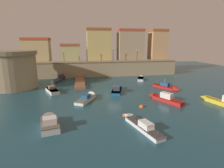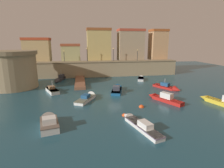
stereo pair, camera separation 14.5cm
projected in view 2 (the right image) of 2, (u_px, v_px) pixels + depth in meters
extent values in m
plane|color=#1E4756|center=(114.00, 95.00, 33.44)|extent=(104.42, 104.42, 0.00)
cube|color=#9E8966|center=(102.00, 69.00, 51.35)|extent=(43.40, 3.49, 4.06)
cube|color=#817053|center=(102.00, 61.00, 50.86)|extent=(43.40, 3.79, 0.24)
cube|color=tan|center=(37.00, 51.00, 51.07)|extent=(7.04, 4.58, 5.99)
cube|color=#B04024|center=(36.00, 39.00, 50.31)|extent=(7.32, 4.77, 0.70)
cube|color=tan|center=(71.00, 54.00, 52.18)|extent=(5.28, 3.25, 4.34)
cube|color=#96472C|center=(70.00, 45.00, 51.60)|extent=(5.49, 3.38, 0.70)
cube|color=tan|center=(99.00, 46.00, 53.81)|extent=(6.85, 4.84, 8.75)
cube|color=brown|center=(99.00, 29.00, 52.74)|extent=(7.12, 5.03, 0.70)
cube|color=tan|center=(130.00, 46.00, 55.28)|extent=(7.64, 4.46, 8.64)
cube|color=#AF432E|center=(131.00, 30.00, 54.21)|extent=(7.94, 4.64, 0.70)
cube|color=tan|center=(158.00, 46.00, 56.71)|extent=(4.94, 4.36, 8.66)
cube|color=#A04E24|center=(159.00, 30.00, 55.65)|extent=(5.13, 4.53, 0.70)
cylinder|color=#9E8966|center=(13.00, 71.00, 37.80)|extent=(9.57, 9.57, 7.02)
cylinder|color=#867556|center=(10.00, 53.00, 36.92)|extent=(10.34, 10.34, 0.80)
cube|color=brown|center=(80.00, 82.00, 42.71)|extent=(2.26, 13.14, 0.58)
cylinder|color=brown|center=(84.00, 78.00, 47.60)|extent=(0.20, 0.20, 0.70)
cylinder|color=brown|center=(84.00, 80.00, 44.45)|extent=(0.20, 0.20, 0.70)
cylinder|color=brown|center=(84.00, 83.00, 41.30)|extent=(0.20, 0.20, 0.70)
cylinder|color=brown|center=(85.00, 86.00, 38.14)|extent=(0.20, 0.20, 0.70)
cylinder|color=black|center=(64.00, 57.00, 48.80)|extent=(0.12, 0.12, 2.73)
sphere|color=#F9D172|center=(64.00, 51.00, 48.45)|extent=(0.32, 0.32, 0.32)
cylinder|color=black|center=(87.00, 55.00, 49.76)|extent=(0.12, 0.12, 3.36)
sphere|color=#F9D172|center=(87.00, 49.00, 49.34)|extent=(0.32, 0.32, 0.32)
cylinder|color=black|center=(113.00, 55.00, 51.00)|extent=(0.12, 0.12, 3.34)
sphere|color=#F9D172|center=(113.00, 48.00, 50.58)|extent=(0.32, 0.32, 0.32)
cylinder|color=black|center=(137.00, 56.00, 52.25)|extent=(0.12, 0.12, 2.83)
sphere|color=#F9D172|center=(138.00, 50.00, 51.89)|extent=(0.32, 0.32, 0.32)
cube|color=white|center=(52.00, 91.00, 34.67)|extent=(3.12, 4.55, 0.72)
cone|color=white|center=(49.00, 88.00, 36.86)|extent=(1.83, 1.68, 1.47)
cube|color=gray|center=(52.00, 89.00, 34.59)|extent=(3.18, 4.64, 0.08)
cube|color=olive|center=(52.00, 87.00, 34.79)|extent=(1.42, 1.49, 0.51)
cube|color=#99B7C6|center=(51.00, 87.00, 35.27)|extent=(0.89, 0.43, 0.31)
cylinder|color=#B2B2B7|center=(52.00, 85.00, 34.21)|extent=(0.08, 0.08, 1.69)
cube|color=gold|center=(222.00, 103.00, 27.69)|extent=(2.50, 5.29, 0.71)
cone|color=gold|center=(204.00, 97.00, 30.53)|extent=(1.41, 1.64, 1.07)
cube|color=brown|center=(222.00, 101.00, 27.62)|extent=(2.55, 5.39, 0.08)
cube|color=#99B7C6|center=(224.00, 98.00, 27.40)|extent=(0.60, 0.22, 0.60)
cube|color=white|center=(143.00, 128.00, 19.97)|extent=(2.80, 6.05, 0.48)
cone|color=white|center=(127.00, 116.00, 23.15)|extent=(1.52, 1.67, 1.19)
cube|color=slate|center=(143.00, 126.00, 19.92)|extent=(2.85, 6.17, 0.08)
cube|color=silver|center=(145.00, 125.00, 19.46)|extent=(1.39, 1.91, 0.62)
cube|color=#99B7C6|center=(141.00, 121.00, 20.21)|extent=(0.86, 0.29, 0.37)
cube|color=red|center=(167.00, 100.00, 29.11)|extent=(3.52, 5.35, 0.63)
cone|color=red|center=(152.00, 96.00, 31.72)|extent=(1.66, 1.77, 1.15)
cube|color=#5A0C09|center=(168.00, 99.00, 29.05)|extent=(3.60, 5.46, 0.08)
cube|color=silver|center=(167.00, 96.00, 29.11)|extent=(1.73, 2.18, 0.90)
cube|color=silver|center=(49.00, 125.00, 20.27)|extent=(2.60, 3.96, 0.81)
cone|color=silver|center=(48.00, 117.00, 22.33)|extent=(1.96, 1.37, 1.78)
cube|color=brown|center=(49.00, 122.00, 20.19)|extent=(2.65, 4.04, 0.08)
cube|color=silver|center=(49.00, 120.00, 19.69)|extent=(1.65, 1.47, 0.69)
cube|color=silver|center=(141.00, 79.00, 45.84)|extent=(2.59, 3.83, 0.67)
cone|color=silver|center=(141.00, 77.00, 47.98)|extent=(1.58, 1.41, 1.31)
cube|color=#4E4F73|center=(141.00, 78.00, 45.78)|extent=(2.64, 3.91, 0.08)
cube|color=#195689|center=(117.00, 91.00, 34.92)|extent=(3.05, 5.37, 0.55)
cone|color=#195689|center=(118.00, 87.00, 38.02)|extent=(1.94, 1.79, 1.61)
cube|color=#0D2B45|center=(117.00, 90.00, 34.87)|extent=(3.11, 5.48, 0.08)
cube|color=#333842|center=(117.00, 88.00, 34.32)|extent=(1.64, 1.76, 0.86)
cube|color=white|center=(85.00, 99.00, 29.75)|extent=(3.68, 5.16, 0.52)
cone|color=white|center=(93.00, 94.00, 32.67)|extent=(1.97, 1.92, 1.49)
cube|color=#646956|center=(85.00, 98.00, 29.70)|extent=(3.75, 5.26, 0.08)
cube|color=navy|center=(86.00, 96.00, 29.77)|extent=(1.65, 1.81, 0.55)
cube|color=red|center=(164.00, 87.00, 38.13)|extent=(3.63, 5.11, 0.51)
cone|color=red|center=(177.00, 90.00, 35.70)|extent=(1.93, 1.90, 1.45)
cube|color=#5C0B0C|center=(164.00, 86.00, 38.08)|extent=(3.70, 5.21, 0.08)
cube|color=navy|center=(165.00, 84.00, 37.80)|extent=(1.64, 2.04, 0.71)
cylinder|color=#B2B2B7|center=(165.00, 82.00, 37.81)|extent=(0.08, 0.08, 1.58)
cube|color=#333338|center=(61.00, 79.00, 46.60)|extent=(2.53, 5.91, 0.53)
cone|color=#333338|center=(56.00, 82.00, 43.17)|extent=(1.56, 1.64, 1.29)
cube|color=black|center=(61.00, 78.00, 46.55)|extent=(2.58, 6.02, 0.08)
cube|color=#333842|center=(61.00, 76.00, 46.97)|extent=(1.39, 2.23, 0.76)
cylinder|color=#B2B2B7|center=(61.00, 74.00, 46.59)|extent=(0.08, 0.08, 2.09)
sphere|color=#EA4C19|center=(124.00, 116.00, 23.78)|extent=(0.65, 0.65, 0.65)
sphere|color=#EA4C19|center=(141.00, 107.00, 26.89)|extent=(0.77, 0.77, 0.77)
sphere|color=#EA4C19|center=(79.00, 86.00, 40.15)|extent=(0.71, 0.71, 0.71)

